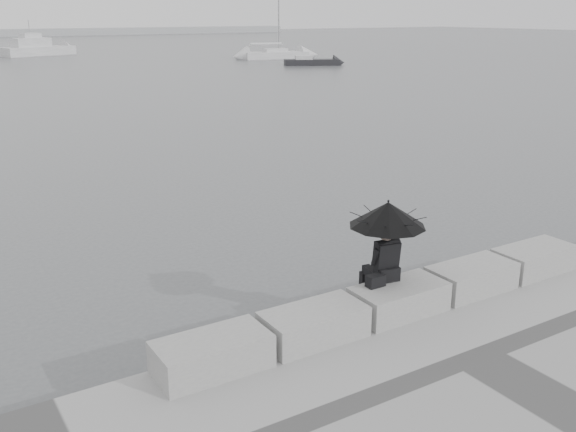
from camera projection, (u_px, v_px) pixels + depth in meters
ground at (379, 329)px, 11.19m from camera, size 360.00×360.00×0.00m
stone_block_far_left at (212, 355)px, 8.89m from camera, size 1.60×0.80×0.50m
stone_block_left at (314, 325)px, 9.74m from camera, size 1.60×0.80×0.50m
stone_block_centre at (399, 299)px, 10.59m from camera, size 1.60×0.80×0.50m
stone_block_right at (471, 278)px, 11.45m from camera, size 1.60×0.80×0.50m
stone_block_far_right at (534, 260)px, 12.30m from camera, size 1.60×0.80×0.50m
seated_person at (388, 222)px, 10.46m from camera, size 1.28×1.28×1.39m
bag at (375, 281)px, 10.46m from camera, size 0.31×0.18×0.20m
sailboat_right at (275, 54)px, 76.23m from camera, size 8.09×3.51×12.90m
motor_cruiser at (38, 48)px, 81.79m from camera, size 9.57×5.65×4.50m
small_motorboat at (312, 62)px, 66.82m from camera, size 5.87×3.96×1.10m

